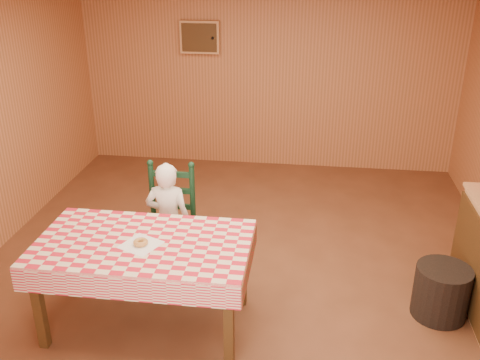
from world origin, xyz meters
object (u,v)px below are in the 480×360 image
dining_table (144,251)px  seated_child (169,221)px  ladder_chair (171,224)px  storage_bin (441,292)px

dining_table → seated_child: size_ratio=1.47×
dining_table → ladder_chair: bearing=90.0°
seated_child → storage_bin: 2.41m
ladder_chair → seated_child: (0.00, -0.06, 0.06)m
dining_table → ladder_chair: size_ratio=1.53×
ladder_chair → storage_bin: size_ratio=2.41×
ladder_chair → storage_bin: (2.37, -0.35, -0.28)m
seated_child → dining_table: bearing=90.0°
dining_table → storage_bin: 2.45m
dining_table → storage_bin: (2.37, 0.44, -0.46)m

